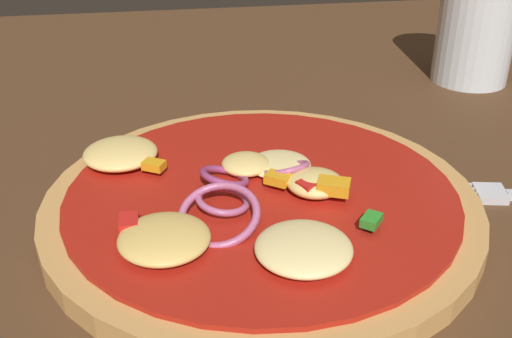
{
  "coord_description": "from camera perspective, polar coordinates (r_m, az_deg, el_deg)",
  "views": [
    {
      "loc": [
        -0.06,
        -0.29,
        0.22
      ],
      "look_at": [
        -0.01,
        0.04,
        0.05
      ],
      "focal_mm": 43.52,
      "sensor_mm": 36.0,
      "label": 1
    }
  ],
  "objects": [
    {
      "name": "dining_table",
      "position": [
        0.36,
        2.43,
        -7.26
      ],
      "size": [
        1.5,
        1.01,
        0.03
      ],
      "color": "#4C301C",
      "rests_on": "ground"
    },
    {
      "name": "pizza",
      "position": [
        0.36,
        0.13,
        -3.13
      ],
      "size": [
        0.25,
        0.25,
        0.03
      ],
      "color": "tan",
      "rests_on": "dining_table"
    },
    {
      "name": "beer_glass",
      "position": [
        0.58,
        19.63,
        12.29
      ],
      "size": [
        0.07,
        0.07,
        0.11
      ],
      "color": "silver",
      "rests_on": "dining_table"
    }
  ]
}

